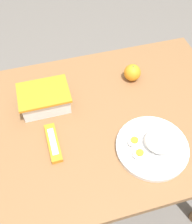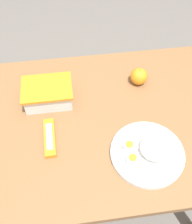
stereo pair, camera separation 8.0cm
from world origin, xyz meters
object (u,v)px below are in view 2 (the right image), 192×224
at_px(candy_bar, 50,138).
at_px(orange_fruit, 139,76).
at_px(food_container, 48,95).
at_px(rice_plate, 150,151).

bearing_deg(candy_bar, orange_fruit, 31.41).
relative_size(food_container, rice_plate, 0.76).
bearing_deg(candy_bar, food_container, 89.33).
height_order(food_container, candy_bar, food_container).
distance_m(food_container, rice_plate, 0.45).
height_order(food_container, rice_plate, food_container).
bearing_deg(rice_plate, orange_fruit, 83.23).
bearing_deg(orange_fruit, candy_bar, -148.59).
xyz_separation_m(rice_plate, candy_bar, (-0.35, 0.11, -0.01)).
relative_size(rice_plate, candy_bar, 1.62).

